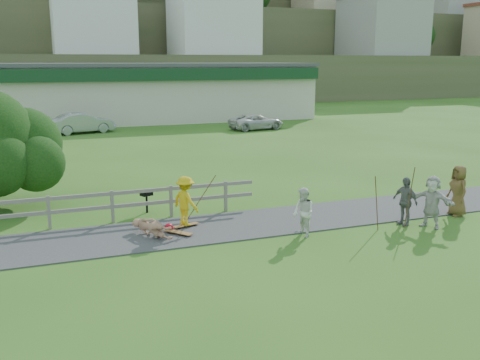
# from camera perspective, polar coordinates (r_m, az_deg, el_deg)

# --- Properties ---
(ground) EXTENTS (260.00, 260.00, 0.00)m
(ground) POSITION_cam_1_polar(r_m,az_deg,el_deg) (15.77, -4.51, -7.09)
(ground) COLOR #325D1A
(ground) RESTS_ON ground
(path) EXTENTS (34.00, 3.00, 0.04)m
(path) POSITION_cam_1_polar(r_m,az_deg,el_deg) (17.13, -5.91, -5.43)
(path) COLOR #333336
(path) RESTS_ON ground
(fence) EXTENTS (15.05, 0.10, 1.10)m
(fence) POSITION_cam_1_polar(r_m,az_deg,el_deg) (18.18, -21.69, -2.91)
(fence) COLOR slate
(fence) RESTS_ON ground
(strip_mall) EXTENTS (32.50, 10.75, 5.10)m
(strip_mall) POSITION_cam_1_polar(r_m,az_deg,el_deg) (49.95, -11.42, 9.23)
(strip_mall) COLOR beige
(strip_mall) RESTS_ON ground
(hillside) EXTENTS (220.00, 67.00, 47.50)m
(hillside) POSITION_cam_1_polar(r_m,az_deg,el_deg) (106.06, -19.16, 16.86)
(hillside) COLOR #45512F
(hillside) RESTS_ON ground
(skater_rider) EXTENTS (1.01, 1.20, 1.61)m
(skater_rider) POSITION_cam_1_polar(r_m,az_deg,el_deg) (17.27, -5.83, -2.56)
(skater_rider) COLOR gold
(skater_rider) RESTS_ON ground
(skater_fallen) EXTENTS (1.68, 1.09, 0.61)m
(skater_fallen) POSITION_cam_1_polar(r_m,az_deg,el_deg) (16.63, -9.36, -5.06)
(skater_fallen) COLOR #A5755B
(skater_fallen) RESTS_ON ground
(spectator_a) EXTENTS (0.66, 0.80, 1.52)m
(spectator_a) POSITION_cam_1_polar(r_m,az_deg,el_deg) (16.49, 6.78, -3.47)
(spectator_a) COLOR silver
(spectator_a) RESTS_ON ground
(spectator_b) EXTENTS (0.60, 1.01, 1.61)m
(spectator_b) POSITION_cam_1_polar(r_m,az_deg,el_deg) (18.36, 17.19, -2.15)
(spectator_b) COLOR slate
(spectator_b) RESTS_ON ground
(spectator_c) EXTENTS (0.66, 0.93, 1.79)m
(spectator_c) POSITION_cam_1_polar(r_m,az_deg,el_deg) (20.05, 22.23, -1.06)
(spectator_c) COLOR brown
(spectator_c) RESTS_ON ground
(spectator_d) EXTENTS (1.19, 1.64, 1.71)m
(spectator_d) POSITION_cam_1_polar(r_m,az_deg,el_deg) (18.33, 19.77, -2.20)
(spectator_d) COLOR beige
(spectator_d) RESTS_ON ground
(car_silver) EXTENTS (4.89, 2.76, 1.53)m
(car_silver) POSITION_cam_1_polar(r_m,az_deg,el_deg) (41.77, -16.48, 5.85)
(car_silver) COLOR #9C9EA3
(car_silver) RESTS_ON ground
(car_white) EXTENTS (4.62, 2.63, 1.22)m
(car_white) POSITION_cam_1_polar(r_m,az_deg,el_deg) (42.28, 1.76, 6.22)
(car_white) COLOR silver
(car_white) RESTS_ON ground
(bbq) EXTENTS (0.47, 0.42, 0.83)m
(bbq) POSITION_cam_1_polar(r_m,az_deg,el_deg) (19.32, -9.92, -2.25)
(bbq) COLOR black
(bbq) RESTS_ON ground
(longboard_rider) EXTENTS (0.89, 0.44, 0.10)m
(longboard_rider) POSITION_cam_1_polar(r_m,az_deg,el_deg) (17.48, -5.77, -4.95)
(longboard_rider) COLOR olive
(longboard_rider) RESTS_ON ground
(longboard_fallen) EXTENTS (0.79, 0.89, 0.11)m
(longboard_fallen) POSITION_cam_1_polar(r_m,az_deg,el_deg) (16.78, -6.57, -5.72)
(longboard_fallen) COLOR olive
(longboard_fallen) RESTS_ON ground
(helmet) EXTENTS (0.28, 0.28, 0.28)m
(helmet) POSITION_cam_1_polar(r_m,az_deg,el_deg) (17.13, -7.60, -5.06)
(helmet) COLOR #B0081A
(helmet) RESTS_ON ground
(pole_rider) EXTENTS (0.03, 0.03, 1.94)m
(pole_rider) POSITION_cam_1_polar(r_m,az_deg,el_deg) (17.76, -4.30, -1.56)
(pole_rider) COLOR brown
(pole_rider) RESTS_ON ground
(pole_spec_left) EXTENTS (0.03, 0.03, 1.80)m
(pole_spec_left) POSITION_cam_1_polar(r_m,az_deg,el_deg) (17.46, 14.37, -2.40)
(pole_spec_left) COLOR brown
(pole_spec_left) RESTS_ON ground
(pole_spec_right) EXTENTS (0.03, 0.03, 2.01)m
(pole_spec_right) POSITION_cam_1_polar(r_m,az_deg,el_deg) (18.03, 17.63, -1.79)
(pole_spec_right) COLOR brown
(pole_spec_right) RESTS_ON ground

